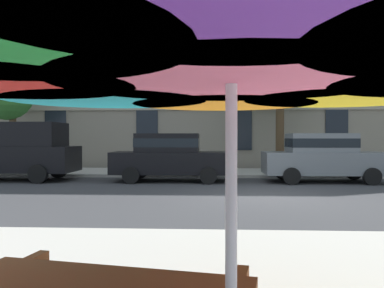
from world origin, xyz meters
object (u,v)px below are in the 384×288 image
at_px(street_tree_middle, 278,73).
at_px(patio_umbrella, 231,43).
at_px(street_tree_left, 8,90).
at_px(sedan_black, 170,156).
at_px(pickup_black, 14,153).
at_px(sedan_gray, 323,156).

distance_m(street_tree_middle, patio_umbrella, 16.19).
height_order(street_tree_left, street_tree_middle, street_tree_middle).
relative_size(sedan_black, street_tree_left, 0.85).
bearing_deg(patio_umbrella, street_tree_middle, 79.81).
bearing_deg(pickup_black, street_tree_left, 120.81).
xyz_separation_m(sedan_gray, street_tree_middle, (-1.15, 3.06, 3.53)).
distance_m(sedan_gray, street_tree_middle, 4.82).
height_order(street_tree_middle, patio_umbrella, street_tree_middle).
relative_size(pickup_black, sedan_gray, 1.16).
bearing_deg(street_tree_middle, patio_umbrella, -100.19).
xyz_separation_m(pickup_black, street_tree_middle, (10.43, 3.06, 3.46)).
bearing_deg(sedan_black, street_tree_left, 157.98).
xyz_separation_m(pickup_black, sedan_gray, (11.58, -0.00, -0.08)).
xyz_separation_m(street_tree_middle, patio_umbrella, (-2.83, -15.76, -2.39)).
xyz_separation_m(sedan_black, street_tree_left, (-7.87, 3.18, 2.88)).
bearing_deg(sedan_black, sedan_gray, 0.00).
relative_size(pickup_black, sedan_black, 1.16).
height_order(pickup_black, street_tree_left, street_tree_left).
relative_size(street_tree_middle, patio_umbrella, 1.59).
bearing_deg(sedan_black, pickup_black, 180.00).
relative_size(sedan_gray, patio_umbrella, 1.13).
distance_m(street_tree_left, street_tree_middle, 12.34).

